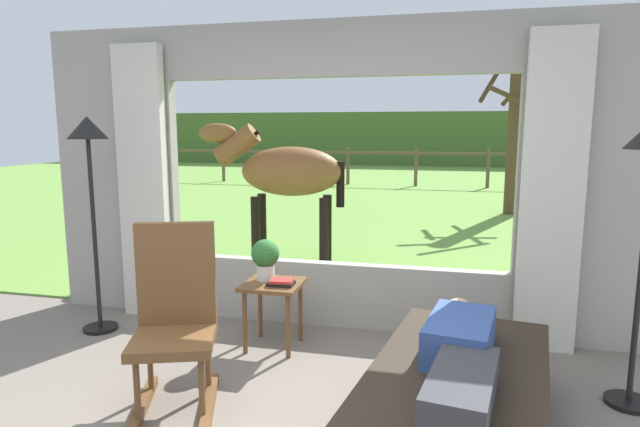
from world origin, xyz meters
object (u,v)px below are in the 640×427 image
at_px(book_stack, 281,282).
at_px(floor_lamp_left, 89,159).
at_px(reclining_person, 460,352).
at_px(potted_plant, 265,257).
at_px(pasture_tree, 516,125).
at_px(rocking_chair, 175,318).
at_px(recliner_sofa, 458,401).
at_px(horse, 285,173).
at_px(side_table, 273,294).

height_order(book_stack, floor_lamp_left, floor_lamp_left).
distance_m(reclining_person, potted_plant, 1.81).
distance_m(potted_plant, pasture_tree, 7.70).
height_order(rocking_chair, book_stack, rocking_chair).
distance_m(recliner_sofa, pasture_tree, 8.41).
xyz_separation_m(recliner_sofa, reclining_person, (-0.00, -0.05, 0.30)).
bearing_deg(potted_plant, book_stack, -35.49).
height_order(rocking_chair, horse, horse).
bearing_deg(rocking_chair, recliner_sofa, -19.93).
height_order(horse, pasture_tree, pasture_tree).
distance_m(recliner_sofa, reclining_person, 0.31).
height_order(floor_lamp_left, horse, floor_lamp_left).
height_order(side_table, potted_plant, potted_plant).
bearing_deg(pasture_tree, reclining_person, -97.70).
relative_size(rocking_chair, pasture_tree, 0.32).
xyz_separation_m(side_table, potted_plant, (-0.08, 0.06, 0.28)).
bearing_deg(horse, floor_lamp_left, 155.07).
bearing_deg(floor_lamp_left, reclining_person, -18.83).
bearing_deg(rocking_chair, side_table, 52.06).
relative_size(reclining_person, book_stack, 7.18).
bearing_deg(side_table, pasture_tree, 71.01).
height_order(potted_plant, pasture_tree, pasture_tree).
height_order(potted_plant, horse, horse).
distance_m(recliner_sofa, book_stack, 1.61).
relative_size(recliner_sofa, pasture_tree, 0.51).
distance_m(rocking_chair, horse, 3.48).
height_order(rocking_chair, pasture_tree, pasture_tree).
relative_size(horse, pasture_tree, 0.51).
height_order(book_stack, pasture_tree, pasture_tree).
xyz_separation_m(rocking_chair, side_table, (0.31, 0.95, -0.12)).
height_order(recliner_sofa, reclining_person, reclining_person).
bearing_deg(potted_plant, floor_lamp_left, -177.46).
xyz_separation_m(recliner_sofa, pasture_tree, (1.12, 8.20, 1.54)).
bearing_deg(recliner_sofa, horse, 129.78).
bearing_deg(recliner_sofa, book_stack, 154.19).
bearing_deg(horse, side_table, -170.17).
distance_m(potted_plant, horse, 2.51).
xyz_separation_m(recliner_sofa, horse, (-2.04, 3.41, 0.94)).
bearing_deg(book_stack, potted_plant, 144.51).
distance_m(side_table, pasture_tree, 7.78).
bearing_deg(floor_lamp_left, recliner_sofa, -17.95).
bearing_deg(potted_plant, reclining_person, -36.05).
bearing_deg(recliner_sofa, floor_lamp_left, 170.90).
bearing_deg(potted_plant, pasture_tree, 70.29).
height_order(potted_plant, floor_lamp_left, floor_lamp_left).
xyz_separation_m(side_table, book_stack, (0.08, -0.06, 0.12)).
height_order(recliner_sofa, horse, horse).
bearing_deg(reclining_person, rocking_chair, -173.04).
xyz_separation_m(potted_plant, floor_lamp_left, (-1.46, -0.07, 0.74)).
xyz_separation_m(side_table, pasture_tree, (2.49, 7.24, 1.33)).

